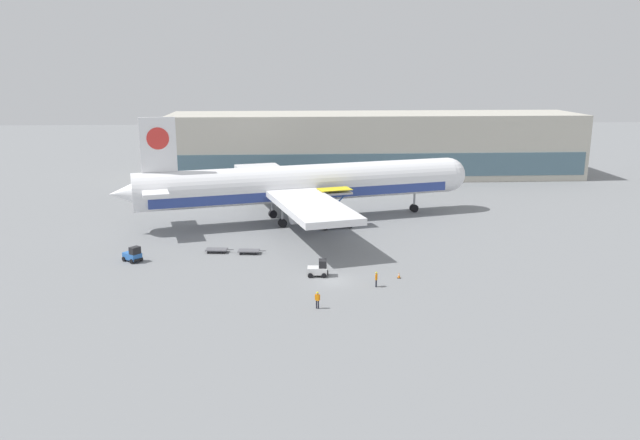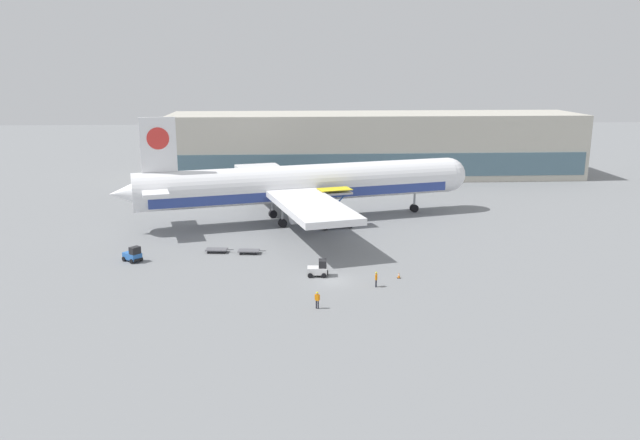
# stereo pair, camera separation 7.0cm
# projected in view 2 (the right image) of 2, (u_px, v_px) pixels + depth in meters

# --- Properties ---
(ground_plane) EXTENTS (400.00, 400.00, 0.00)m
(ground_plane) POSITION_uv_depth(u_px,v_px,m) (333.00, 280.00, 72.28)
(ground_plane) COLOR slate
(terminal_building) EXTENTS (90.00, 18.20, 14.00)m
(terminal_building) POSITION_uv_depth(u_px,v_px,m) (375.00, 145.00, 138.91)
(terminal_building) COLOR #BCB7A8
(terminal_building) RESTS_ON ground_plane
(airplane_main) EXTENTS (56.95, 48.47, 17.00)m
(airplane_main) POSITION_uv_depth(u_px,v_px,m) (298.00, 185.00, 98.63)
(airplane_main) COLOR white
(airplane_main) RESTS_ON ground_plane
(scissor_lift_loader) EXTENTS (5.79, 4.46, 6.00)m
(scissor_lift_loader) POSITION_uv_depth(u_px,v_px,m) (335.00, 213.00, 95.67)
(scissor_lift_loader) COLOR #284C99
(scissor_lift_loader) RESTS_ON ground_plane
(baggage_tug_foreground) EXTENTS (2.53, 1.76, 2.00)m
(baggage_tug_foreground) POSITION_uv_depth(u_px,v_px,m) (319.00, 269.00, 73.57)
(baggage_tug_foreground) COLOR silver
(baggage_tug_foreground) RESTS_ON ground_plane
(baggage_tug_mid) EXTENTS (2.77, 2.69, 2.00)m
(baggage_tug_mid) POSITION_uv_depth(u_px,v_px,m) (133.00, 255.00, 79.09)
(baggage_tug_mid) COLOR #2D66B7
(baggage_tug_mid) RESTS_ON ground_plane
(baggage_dolly_lead) EXTENTS (3.76, 1.78, 0.48)m
(baggage_dolly_lead) POSITION_uv_depth(u_px,v_px,m) (217.00, 250.00, 82.99)
(baggage_dolly_lead) COLOR #56565B
(baggage_dolly_lead) RESTS_ON ground_plane
(baggage_dolly_second) EXTENTS (3.76, 1.78, 0.48)m
(baggage_dolly_second) POSITION_uv_depth(u_px,v_px,m) (249.00, 251.00, 82.47)
(baggage_dolly_second) COLOR #56565B
(baggage_dolly_second) RESTS_ON ground_plane
(ground_crew_near) EXTENTS (0.54, 0.34, 1.84)m
(ground_crew_near) POSITION_uv_depth(u_px,v_px,m) (317.00, 299.00, 63.64)
(ground_crew_near) COLOR black
(ground_crew_near) RESTS_ON ground_plane
(ground_crew_far) EXTENTS (0.31, 0.55, 1.77)m
(ground_crew_far) POSITION_uv_depth(u_px,v_px,m) (376.00, 278.00, 69.93)
(ground_crew_far) COLOR black
(ground_crew_far) RESTS_ON ground_plane
(traffic_cone_near) EXTENTS (0.40, 0.40, 0.70)m
(traffic_cone_near) POSITION_uv_depth(u_px,v_px,m) (399.00, 275.00, 72.97)
(traffic_cone_near) COLOR black
(traffic_cone_near) RESTS_ON ground_plane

